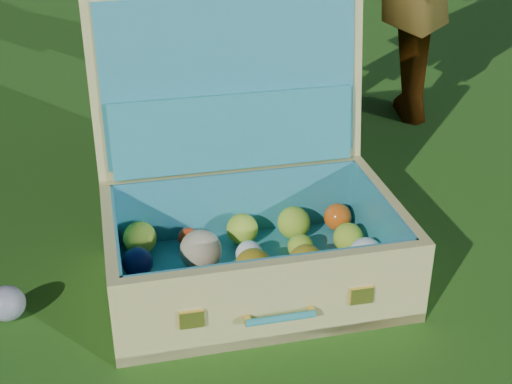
% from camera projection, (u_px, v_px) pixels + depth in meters
% --- Properties ---
extents(ground, '(60.00, 60.00, 0.00)m').
position_uv_depth(ground, '(263.00, 284.00, 1.54)').
color(ground, '#215114').
rests_on(ground, ground).
extents(stray_ball, '(0.07, 0.07, 0.07)m').
position_uv_depth(stray_ball, '(7.00, 303.00, 1.42)').
color(stray_ball, teal).
rests_on(stray_ball, ground).
extents(suitcase, '(0.72, 0.65, 0.58)m').
position_uv_depth(suitcase, '(247.00, 200.00, 1.53)').
color(suitcase, '#D4C872').
rests_on(suitcase, ground).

